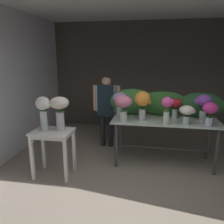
# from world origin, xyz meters

# --- Properties ---
(ground_plane) EXTENTS (8.44, 8.44, 0.00)m
(ground_plane) POSITION_xyz_m (0.00, 1.92, 0.00)
(ground_plane) COLOR gray
(wall_back) EXTENTS (5.04, 0.12, 2.88)m
(wall_back) POSITION_xyz_m (0.00, 3.84, 1.44)
(wall_back) COLOR #4C4742
(wall_back) RESTS_ON ground
(wall_left) EXTENTS (0.12, 3.96, 2.88)m
(wall_left) POSITION_xyz_m (-2.52, 1.92, 1.44)
(wall_left) COLOR silver
(wall_left) RESTS_ON ground
(ceiling_slab) EXTENTS (5.16, 3.96, 0.12)m
(ceiling_slab) POSITION_xyz_m (0.00, 1.92, 2.94)
(ceiling_slab) COLOR silver
(ceiling_slab) RESTS_ON wall_back
(display_table_glass) EXTENTS (1.91, 0.82, 0.86)m
(display_table_glass) POSITION_xyz_m (0.50, 1.64, 0.72)
(display_table_glass) COLOR #B4C9BC
(display_table_glass) RESTS_ON ground
(side_table_white) EXTENTS (0.65, 0.48, 0.80)m
(side_table_white) POSITION_xyz_m (-1.34, 0.86, 0.67)
(side_table_white) COLOR white
(side_table_white) RESTS_ON ground
(florist) EXTENTS (0.60, 0.24, 1.57)m
(florist) POSITION_xyz_m (-0.72, 2.28, 0.97)
(florist) COLOR #232328
(florist) RESTS_ON ground
(foliage_backdrop) EXTENTS (2.16, 0.30, 0.51)m
(foliage_backdrop) POSITION_xyz_m (0.50, 1.93, 1.10)
(foliage_backdrop) COLOR #387033
(foliage_backdrop) RESTS_ON display_table_glass
(vase_violet_dahlias) EXTENTS (0.29, 0.26, 0.48)m
(vase_violet_dahlias) POSITION_xyz_m (1.14, 1.63, 1.18)
(vase_violet_dahlias) COLOR silver
(vase_violet_dahlias) RESTS_ON display_table_glass
(vase_crimson_carnations) EXTENTS (0.23, 0.22, 0.37)m
(vase_crimson_carnations) POSITION_xyz_m (0.68, 1.75, 1.10)
(vase_crimson_carnations) COLOR silver
(vase_crimson_carnations) RESTS_ON display_table_glass
(vase_rosy_snapdragons) EXTENTS (0.31, 0.30, 0.46)m
(vase_rosy_snapdragons) POSITION_xyz_m (-0.24, 1.39, 1.16)
(vase_rosy_snapdragons) COLOR silver
(vase_rosy_snapdragons) RESTS_ON display_table_glass
(vase_fuchsia_peonies) EXTENTS (0.20, 0.18, 0.47)m
(vase_fuchsia_peonies) POSITION_xyz_m (0.50, 1.36, 1.14)
(vase_fuchsia_peonies) COLOR silver
(vase_fuchsia_peonies) RESTS_ON display_table_glass
(vase_sunset_anemones) EXTENTS (0.30, 0.28, 0.52)m
(vase_sunset_anemones) POSITION_xyz_m (0.09, 1.54, 1.20)
(vase_sunset_anemones) COLOR silver
(vase_sunset_anemones) RESTS_ON display_table_glass
(vase_magenta_hydrangea) EXTENTS (0.24, 0.24, 0.40)m
(vase_magenta_hydrangea) POSITION_xyz_m (1.19, 1.35, 1.12)
(vase_magenta_hydrangea) COLOR silver
(vase_magenta_hydrangea) RESTS_ON display_table_glass
(vase_lilac_stock) EXTENTS (0.31, 0.28, 0.46)m
(vase_lilac_stock) POSITION_xyz_m (-0.35, 1.77, 1.15)
(vase_lilac_stock) COLOR silver
(vase_lilac_stock) RESTS_ON display_table_glass
(vase_ivory_roses) EXTENTS (0.27, 0.25, 0.33)m
(vase_ivory_roses) POSITION_xyz_m (0.83, 1.39, 1.07)
(vase_ivory_roses) COLOR silver
(vase_ivory_roses) RESTS_ON display_table_glass
(vase_white_roses_tall) EXTENTS (0.25, 0.23, 0.57)m
(vase_white_roses_tall) POSITION_xyz_m (-1.47, 0.85, 1.14)
(vase_white_roses_tall) COLOR silver
(vase_white_roses_tall) RESTS_ON side_table_white
(vase_cream_lisianthus_tall) EXTENTS (0.31, 0.31, 0.56)m
(vase_cream_lisianthus_tall) POSITION_xyz_m (-1.21, 0.90, 1.17)
(vase_cream_lisianthus_tall) COLOR silver
(vase_cream_lisianthus_tall) RESTS_ON side_table_white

